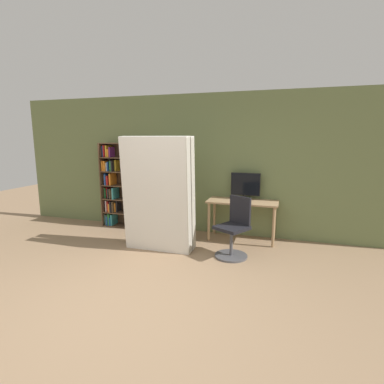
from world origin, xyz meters
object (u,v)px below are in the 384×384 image
bookshelf (118,186)px  mattress_far (162,193)px  monitor (245,186)px  office_chair (234,232)px  mattress_near (156,195)px

bookshelf → mattress_far: size_ratio=0.93×
monitor → office_chair: size_ratio=0.56×
monitor → mattress_far: size_ratio=0.28×
office_chair → bookshelf: bearing=160.1°
bookshelf → mattress_near: mattress_near is taller
bookshelf → mattress_far: mattress_far is taller
mattress_far → office_chair: bearing=-2.7°
monitor → bookshelf: (-2.68, -0.00, -0.13)m
mattress_near → bookshelf: bearing=141.3°
bookshelf → office_chair: bearing=-19.9°
mattress_near → mattress_far: bearing=90.0°
monitor → bookshelf: 2.69m
bookshelf → monitor: bearing=0.1°
office_chair → mattress_far: mattress_far is taller
monitor → bookshelf: bookshelf is taller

